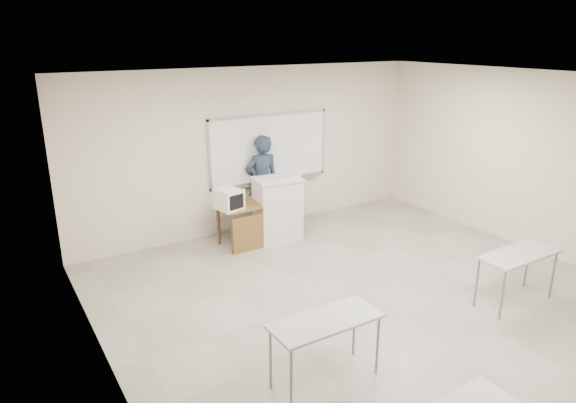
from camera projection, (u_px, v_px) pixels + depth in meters
floor at (401, 318)px, 6.72m from camera, size 7.00×8.00×0.01m
whiteboard at (270, 149)px, 9.62m from camera, size 2.48×0.10×1.31m
student_desks at (496, 319)px, 5.42m from camera, size 4.40×2.20×0.73m
instructor_desk at (258, 216)px, 8.93m from camera, size 1.28×0.64×0.75m
podium at (278, 209)px, 9.13m from camera, size 0.81×0.59×1.14m
crt_monitor at (228, 199)px, 8.52m from camera, size 0.38×0.42×0.36m
laptop at (270, 193)px, 9.26m from camera, size 0.33×0.30×0.24m
mouse at (270, 202)px, 8.88m from camera, size 0.10×0.07×0.04m
keyboard at (288, 178)px, 8.93m from camera, size 0.49×0.24×0.03m
presenter at (262, 182)px, 9.58m from camera, size 0.68×0.47×1.79m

